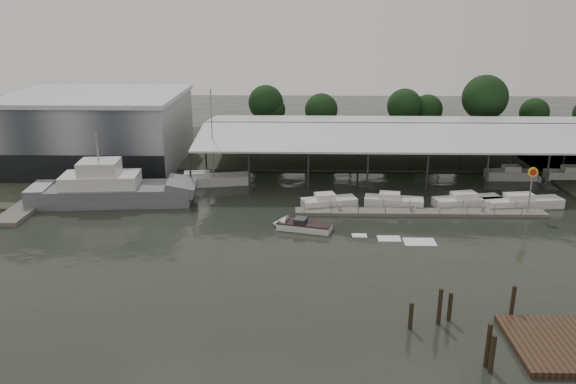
{
  "coord_description": "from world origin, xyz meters",
  "views": [
    {
      "loc": [
        1.51,
        -49.5,
        22.06
      ],
      "look_at": [
        0.17,
        10.04,
        2.5
      ],
      "focal_mm": 35.0,
      "sensor_mm": 36.0,
      "label": 1
    }
  ],
  "objects_px": {
    "shell_fuel_sign": "(532,182)",
    "grey_trawler": "(113,190)",
    "white_sailboat": "(209,180)",
    "speedboat_underway": "(300,226)"
  },
  "relations": [
    {
      "from": "grey_trawler",
      "to": "white_sailboat",
      "type": "xyz_separation_m",
      "value": [
        10.24,
        7.41,
        -0.93
      ]
    },
    {
      "from": "shell_fuel_sign",
      "to": "white_sailboat",
      "type": "xyz_separation_m",
      "value": [
        -37.47,
        10.55,
        -3.28
      ]
    },
    {
      "from": "grey_trawler",
      "to": "speedboat_underway",
      "type": "relative_size",
      "value": 1.16
    },
    {
      "from": "grey_trawler",
      "to": "white_sailboat",
      "type": "height_order",
      "value": "white_sailboat"
    },
    {
      "from": "shell_fuel_sign",
      "to": "grey_trawler",
      "type": "relative_size",
      "value": 0.28
    },
    {
      "from": "white_sailboat",
      "to": "grey_trawler",
      "type": "bearing_deg",
      "value": -155.56
    },
    {
      "from": "shell_fuel_sign",
      "to": "speedboat_underway",
      "type": "height_order",
      "value": "shell_fuel_sign"
    },
    {
      "from": "shell_fuel_sign",
      "to": "grey_trawler",
      "type": "height_order",
      "value": "grey_trawler"
    },
    {
      "from": "grey_trawler",
      "to": "white_sailboat",
      "type": "bearing_deg",
      "value": 30.81
    },
    {
      "from": "white_sailboat",
      "to": "speedboat_underway",
      "type": "xyz_separation_m",
      "value": [
        11.97,
        -15.37,
        -0.25
      ]
    }
  ]
}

